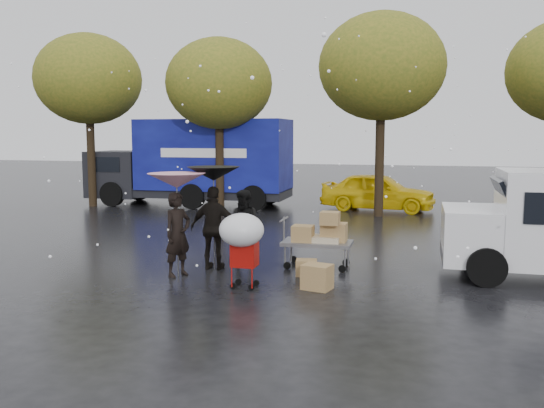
% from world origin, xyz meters
% --- Properties ---
extents(ground, '(90.00, 90.00, 0.00)m').
position_xyz_m(ground, '(0.00, 0.00, 0.00)').
color(ground, black).
rests_on(ground, ground).
extents(person_pink, '(0.66, 0.75, 1.74)m').
position_xyz_m(person_pink, '(-0.87, 0.07, 0.87)').
color(person_pink, black).
rests_on(person_pink, ground).
extents(person_middle, '(0.82, 0.65, 1.66)m').
position_xyz_m(person_middle, '(0.09, 1.67, 0.83)').
color(person_middle, black).
rests_on(person_middle, ground).
extents(person_black, '(1.07, 0.46, 1.81)m').
position_xyz_m(person_black, '(-0.35, 0.82, 0.90)').
color(person_black, black).
rests_on(person_black, ground).
extents(umbrella_pink, '(1.18, 1.18, 2.13)m').
position_xyz_m(umbrella_pink, '(-0.87, 0.07, 1.98)').
color(umbrella_pink, '#4C4C4C').
rests_on(umbrella_pink, ground).
extents(umbrella_black, '(1.13, 1.13, 2.23)m').
position_xyz_m(umbrella_black, '(-0.35, 0.82, 2.08)').
color(umbrella_black, '#4C4C4C').
rests_on(umbrella_black, ground).
extents(vendor_cart, '(1.52, 0.80, 1.27)m').
position_xyz_m(vendor_cart, '(1.86, 1.52, 0.73)').
color(vendor_cart, slate).
rests_on(vendor_cart, ground).
extents(shopping_cart, '(0.84, 0.84, 1.46)m').
position_xyz_m(shopping_cart, '(0.74, -0.63, 1.06)').
color(shopping_cart, '#AF0E0A').
rests_on(shopping_cart, ground).
extents(blue_truck, '(8.30, 2.60, 3.50)m').
position_xyz_m(blue_truck, '(-5.03, 11.29, 1.76)').
color(blue_truck, '#0B0D5D').
rests_on(blue_truck, ground).
extents(box_ground_near, '(0.61, 0.53, 0.47)m').
position_xyz_m(box_ground_near, '(2.09, -0.22, 0.24)').
color(box_ground_near, olive).
rests_on(box_ground_near, ground).
extents(box_ground_far, '(0.47, 0.39, 0.33)m').
position_xyz_m(box_ground_far, '(1.69, 0.76, 0.17)').
color(box_ground_far, olive).
rests_on(box_ground_far, ground).
extents(yellow_taxi, '(4.47, 2.24, 1.46)m').
position_xyz_m(yellow_taxi, '(2.36, 11.51, 0.73)').
color(yellow_taxi, yellow).
rests_on(yellow_taxi, ground).
extents(tree_row, '(21.60, 4.40, 7.12)m').
position_xyz_m(tree_row, '(-0.47, 10.00, 5.02)').
color(tree_row, black).
rests_on(tree_row, ground).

